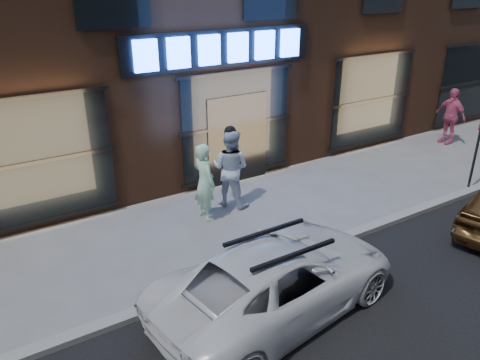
# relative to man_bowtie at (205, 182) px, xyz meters

# --- Properties ---
(ground) EXTENTS (90.00, 90.00, 0.00)m
(ground) POSITION_rel_man_bowtie_xyz_m (1.76, -2.46, -0.92)
(ground) COLOR slate
(ground) RESTS_ON ground
(curb) EXTENTS (60.00, 0.25, 0.12)m
(curb) POSITION_rel_man_bowtie_xyz_m (1.76, -2.46, -0.86)
(curb) COLOR gray
(curb) RESTS_ON ground
(man_bowtie) EXTENTS (0.49, 0.70, 1.84)m
(man_bowtie) POSITION_rel_man_bowtie_xyz_m (0.00, 0.00, 0.00)
(man_bowtie) COLOR #C2FFD6
(man_bowtie) RESTS_ON ground
(man_cap) EXTENTS (1.14, 1.19, 1.94)m
(man_cap) POSITION_rel_man_bowtie_xyz_m (0.86, 0.30, 0.05)
(man_cap) COLOR white
(man_cap) RESTS_ON ground
(passerby) EXTENTS (0.46, 1.10, 1.87)m
(passerby) POSITION_rel_man_bowtie_xyz_m (9.44, 0.44, 0.01)
(passerby) COLOR #D95984
(passerby) RESTS_ON ground
(white_suv) EXTENTS (4.80, 2.77, 1.26)m
(white_suv) POSITION_rel_man_bowtie_xyz_m (-0.50, -3.53, -0.29)
(white_suv) COLOR white
(white_suv) RESTS_ON ground
(sign_post) EXTENTS (0.32, 0.11, 2.05)m
(sign_post) POSITION_rel_man_bowtie_xyz_m (6.59, -2.34, 0.32)
(sign_post) COLOR #262628
(sign_post) RESTS_ON ground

